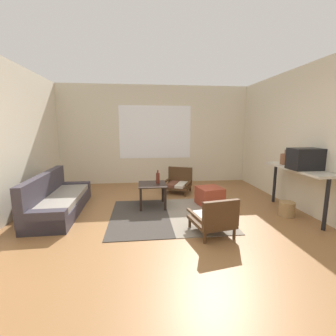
% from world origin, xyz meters
% --- Properties ---
extents(ground_plane, '(7.80, 7.80, 0.00)m').
position_xyz_m(ground_plane, '(0.00, 0.00, 0.00)').
color(ground_plane, olive).
extents(far_wall_with_window, '(5.60, 0.13, 2.70)m').
position_xyz_m(far_wall_with_window, '(0.00, 3.06, 1.35)').
color(far_wall_with_window, beige).
rests_on(far_wall_with_window, ground).
extents(side_wall_right, '(0.12, 6.60, 2.70)m').
position_xyz_m(side_wall_right, '(2.66, 0.30, 1.35)').
color(side_wall_right, beige).
rests_on(side_wall_right, ground).
extents(area_rug, '(2.06, 1.83, 0.01)m').
position_xyz_m(area_rug, '(0.07, 0.37, 0.01)').
color(area_rug, '#38332D').
rests_on(area_rug, ground).
extents(couch, '(0.74, 2.01, 0.73)m').
position_xyz_m(couch, '(-1.96, 0.75, 0.23)').
color(couch, '#38333D').
rests_on(couch, ground).
extents(coffee_table, '(0.54, 0.60, 0.46)m').
position_xyz_m(coffee_table, '(-0.20, 0.90, 0.37)').
color(coffee_table, black).
rests_on(coffee_table, ground).
extents(armchair_by_window, '(0.81, 0.81, 0.58)m').
position_xyz_m(armchair_by_window, '(0.49, 1.93, 0.25)').
color(armchair_by_window, '#472D19').
rests_on(armchair_by_window, ground).
extents(armchair_striped_foreground, '(0.65, 0.71, 0.59)m').
position_xyz_m(armchair_striped_foreground, '(0.63, -0.49, 0.27)').
color(armchair_striped_foreground, '#472D19').
rests_on(armchair_striped_foreground, ground).
extents(ottoman_orange, '(0.55, 0.55, 0.37)m').
position_xyz_m(ottoman_orange, '(0.96, 0.85, 0.19)').
color(ottoman_orange, '#993D28').
rests_on(ottoman_orange, ground).
extents(console_shelf, '(0.43, 1.53, 0.86)m').
position_xyz_m(console_shelf, '(2.37, 0.19, 0.76)').
color(console_shelf, beige).
rests_on(console_shelf, ground).
extents(crt_television, '(0.54, 0.34, 0.36)m').
position_xyz_m(crt_television, '(2.37, 0.02, 1.04)').
color(crt_television, black).
rests_on(crt_television, console_shelf).
extents(clay_vase, '(0.22, 0.22, 0.28)m').
position_xyz_m(clay_vase, '(2.37, 0.57, 0.97)').
color(clay_vase, brown).
rests_on(clay_vase, console_shelf).
extents(glass_bottle, '(0.07, 0.07, 0.27)m').
position_xyz_m(glass_bottle, '(-0.08, 0.94, 0.57)').
color(glass_bottle, '#5B2319').
rests_on(glass_bottle, coffee_table).
extents(wicker_basket, '(0.27, 0.27, 0.26)m').
position_xyz_m(wicker_basket, '(2.16, 0.11, 0.13)').
color(wicker_basket, '#9E7A4C').
rests_on(wicker_basket, ground).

